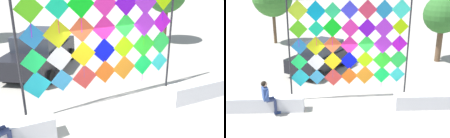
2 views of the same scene
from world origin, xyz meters
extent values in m
plane|color=#9E998E|center=(0.00, 0.00, 0.00)|extent=(120.00, 120.00, 0.00)
cube|color=silver|center=(3.50, -0.23, 0.31)|extent=(3.23, 0.50, 0.61)
cylinder|color=#232328|center=(-2.50, 0.75, 2.22)|extent=(0.07, 0.07, 4.45)
cylinder|color=#232328|center=(2.64, 1.06, 2.22)|extent=(0.07, 0.07, 4.45)
cube|color=#1DCDDD|center=(-2.10, 0.79, 1.06)|extent=(0.84, 0.06, 0.84)
cube|color=#3298D4|center=(-1.36, 0.81, 1.06)|extent=(0.69, 0.05, 0.69)
cube|color=red|center=(-0.64, 0.85, 1.03)|extent=(0.81, 0.06, 0.81)
cube|color=#E85B14|center=(0.06, 0.91, 1.06)|extent=(0.78, 0.06, 0.78)
cube|color=orange|center=(0.76, 0.94, 1.08)|extent=(0.86, 0.06, 0.86)
cube|color=#12F657|center=(1.53, 1.00, 1.07)|extent=(0.79, 0.06, 0.79)
cylinder|color=#E516A6|center=(1.53, 1.01, 0.55)|extent=(0.02, 0.02, 0.24)
cube|color=#31EEE1|center=(2.24, 1.04, 1.05)|extent=(0.72, 0.06, 0.72)
cube|color=#1BF662|center=(-2.11, 0.78, 1.77)|extent=(0.72, 0.06, 0.73)
cube|color=white|center=(-1.37, 0.83, 1.75)|extent=(0.80, 0.06, 0.80)
cube|color=yellow|center=(-0.67, 0.84, 1.78)|extent=(0.79, 0.06, 0.79)
cylinder|color=blue|center=(-0.67, 0.85, 1.20)|extent=(0.02, 0.02, 0.36)
cube|color=#040CD0|center=(0.05, 0.92, 1.77)|extent=(0.81, 0.06, 0.81)
cylinder|color=yellow|center=(0.05, 0.93, 1.23)|extent=(0.02, 0.02, 0.26)
cube|color=#9EF609|center=(0.76, 0.96, 1.79)|extent=(0.77, 0.06, 0.77)
cylinder|color=#6316E5|center=(0.76, 0.97, 1.20)|extent=(0.02, 0.02, 0.41)
cube|color=#2CEF2A|center=(1.53, 0.99, 1.78)|extent=(0.88, 0.07, 0.88)
cube|color=#26E24A|center=(2.25, 1.04, 1.76)|extent=(0.86, 0.06, 0.86)
cube|color=#2586D2|center=(-2.06, 0.79, 2.47)|extent=(0.71, 0.06, 0.71)
cube|color=#D3D711|center=(-1.38, 0.82, 2.46)|extent=(0.84, 0.06, 0.84)
cube|color=#F5592F|center=(-0.67, 0.86, 2.52)|extent=(0.78, 0.06, 0.78)
cube|color=#F82498|center=(0.06, 0.92, 2.47)|extent=(0.81, 0.06, 0.81)
cube|color=#2BEB42|center=(0.80, 0.95, 2.49)|extent=(0.77, 0.06, 0.77)
cube|color=#B12ADC|center=(1.52, 0.98, 2.49)|extent=(0.87, 0.06, 0.87)
cylinder|color=#48E516|center=(1.52, 0.99, 1.92)|extent=(0.02, 0.02, 0.27)
cube|color=#C610E0|center=(2.24, 1.04, 2.48)|extent=(0.75, 0.06, 0.76)
cube|color=#53D117|center=(-2.08, 0.76, 3.20)|extent=(0.77, 0.06, 0.77)
cylinder|color=#A316E5|center=(-2.09, 0.77, 2.63)|extent=(0.02, 0.02, 0.38)
cube|color=#0FD88D|center=(-1.34, 0.81, 3.20)|extent=(0.69, 0.05, 0.69)
cylinder|color=#E51663|center=(-1.34, 0.82, 2.67)|extent=(0.02, 0.02, 0.38)
cube|color=#09DF19|center=(-0.67, 0.84, 3.24)|extent=(0.82, 0.06, 0.82)
cylinder|color=#E516D6|center=(-0.67, 0.85, 2.63)|extent=(0.02, 0.02, 0.41)
cube|color=#F427A3|center=(0.09, 0.90, 3.20)|extent=(0.80, 0.06, 0.80)
cube|color=#730BD8|center=(0.80, 0.94, 3.20)|extent=(0.81, 0.06, 0.81)
cube|color=#A82ADB|center=(1.53, 0.98, 3.19)|extent=(0.88, 0.07, 0.88)
cylinder|color=#5116E5|center=(2.24, 1.03, 2.70)|extent=(0.02, 0.02, 0.34)
cylinder|color=navy|center=(-3.15, -0.61, 0.64)|extent=(0.36, 0.26, 0.13)
cube|color=black|center=(-1.32, 4.81, 0.67)|extent=(3.83, 4.59, 0.76)
cube|color=#282D38|center=(-1.24, 4.94, 1.35)|extent=(2.64, 2.88, 0.61)
cylinder|color=black|center=(-1.32, 3.10, 0.28)|extent=(0.49, 0.60, 0.57)
cylinder|color=black|center=(-2.87, 4.07, 0.28)|extent=(0.49, 0.60, 0.57)
cylinder|color=black|center=(0.23, 5.55, 0.28)|extent=(0.49, 0.60, 0.57)
cylinder|color=black|center=(-1.32, 6.53, 0.28)|extent=(0.49, 0.60, 0.57)
cylinder|color=brown|center=(6.14, 6.21, 1.15)|extent=(0.36, 0.36, 2.29)
camera|label=1|loc=(-2.89, -6.04, 4.08)|focal=40.61mm
camera|label=2|loc=(-0.88, -10.73, 5.45)|focal=44.98mm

